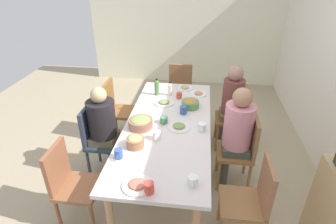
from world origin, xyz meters
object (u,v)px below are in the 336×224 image
(chair_0, at_px, (252,199))
(dining_table, at_px, (168,129))
(chair_2, at_px, (180,89))
(bowl_2, at_px, (135,141))
(cup_4, at_px, (164,120))
(plate_4, at_px, (179,127))
(cup_1, at_px, (149,188))
(chair_3, at_px, (98,137))
(chair_4, at_px, (242,148))
(bottle_0, at_px, (157,87))
(cup_0, at_px, (193,180))
(cup_2, at_px, (179,96))
(plate_3, at_px, (198,94))
(plate_2, at_px, (185,88))
(bowl_0, at_px, (141,123))
(chair_1, at_px, (70,181))
(bowl_1, at_px, (190,103))
(cup_7, at_px, (183,110))
(chair_5, at_px, (236,115))
(bottle_1, at_px, (170,89))
(person_5, at_px, (231,101))
(chair_6, at_px, (116,107))
(plate_0, at_px, (137,185))
(person_4, at_px, (237,130))
(cup_5, at_px, (118,154))
(plate_1, at_px, (164,103))
(cup_6, at_px, (156,135))
(cup_3, at_px, (202,127))

(chair_0, bearing_deg, dining_table, -131.85)
(chair_2, xyz_separation_m, bowl_2, (1.99, -0.26, 0.31))
(cup_4, bearing_deg, plate_4, 65.52)
(cup_4, bearing_deg, cup_1, 1.85)
(chair_3, distance_m, chair_4, 1.70)
(chair_4, bearing_deg, bottle_0, -123.63)
(cup_0, relative_size, cup_2, 1.12)
(chair_4, xyz_separation_m, plate_3, (-0.80, -0.54, 0.27))
(plate_4, height_order, cup_4, cup_4)
(plate_2, xyz_separation_m, bowl_0, (1.09, -0.41, 0.04))
(chair_1, xyz_separation_m, bowl_0, (-0.65, 0.56, 0.31))
(bowl_1, distance_m, cup_7, 0.19)
(chair_4, xyz_separation_m, chair_5, (-0.76, 0.00, 0.00))
(cup_0, xyz_separation_m, bottle_1, (-1.65, -0.39, 0.06))
(person_5, relative_size, bowl_2, 6.87)
(person_5, relative_size, chair_6, 1.34)
(bowl_0, bearing_deg, chair_0, 60.18)
(chair_1, xyz_separation_m, bottle_0, (-1.49, 0.60, 0.36))
(bowl_0, relative_size, bowl_1, 1.23)
(cup_4, bearing_deg, plate_0, -4.21)
(dining_table, relative_size, bottle_0, 9.80)
(plate_2, bearing_deg, cup_4, -9.84)
(dining_table, distance_m, plate_2, 0.99)
(person_4, distance_m, person_5, 0.76)
(chair_5, bearing_deg, chair_6, -90.00)
(plate_0, relative_size, cup_5, 2.25)
(bowl_1, bearing_deg, chair_0, 27.85)
(cup_0, bearing_deg, cup_7, -171.76)
(plate_1, distance_m, plate_4, 0.60)
(plate_0, relative_size, bottle_1, 1.30)
(chair_1, bearing_deg, cup_2, 147.26)
(person_5, xyz_separation_m, cup_6, (1.08, -0.84, 0.09))
(chair_2, xyz_separation_m, cup_0, (2.43, 0.32, 0.29))
(chair_1, relative_size, cup_2, 8.21)
(cup_4, xyz_separation_m, bottle_1, (-0.73, -0.02, 0.05))
(chair_4, xyz_separation_m, cup_1, (1.05, -0.87, 0.30))
(chair_2, bearing_deg, bottle_1, -4.97)
(cup_3, bearing_deg, plate_4, -95.75)
(cup_0, bearing_deg, chair_6, -145.01)
(bowl_0, relative_size, bowl_2, 1.50)
(chair_2, relative_size, chair_3, 1.00)
(chair_4, distance_m, bottle_1, 1.23)
(chair_2, bearing_deg, bowl_1, 11.51)
(cup_3, bearing_deg, plate_2, -166.37)
(plate_3, height_order, cup_3, cup_3)
(cup_1, bearing_deg, bottle_1, -178.29)
(cup_7, xyz_separation_m, bottle_1, (-0.49, -0.22, 0.04))
(chair_0, relative_size, cup_3, 7.16)
(cup_3, bearing_deg, plate_1, -139.53)
(chair_2, bearing_deg, plate_0, -2.79)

